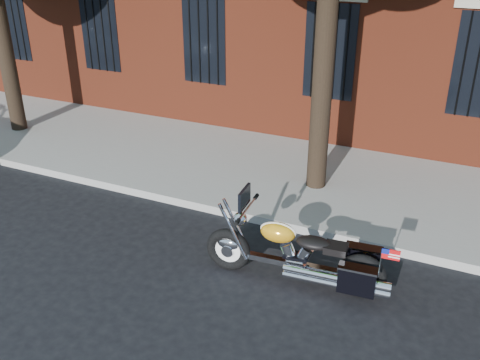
% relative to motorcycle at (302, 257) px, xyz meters
% --- Properties ---
extents(ground, '(120.00, 120.00, 0.00)m').
position_rel_motorcycle_xyz_m(ground, '(-1.21, 0.01, -0.46)').
color(ground, black).
rests_on(ground, ground).
extents(curb, '(40.00, 0.16, 0.15)m').
position_rel_motorcycle_xyz_m(curb, '(-1.21, 1.39, -0.39)').
color(curb, gray).
rests_on(curb, ground).
extents(sidewalk, '(40.00, 3.60, 0.15)m').
position_rel_motorcycle_xyz_m(sidewalk, '(-1.21, 3.27, -0.39)').
color(sidewalk, gray).
rests_on(sidewalk, ground).
extents(motorcycle, '(2.73, 0.88, 1.37)m').
position_rel_motorcycle_xyz_m(motorcycle, '(0.00, 0.00, 0.00)').
color(motorcycle, black).
rests_on(motorcycle, ground).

